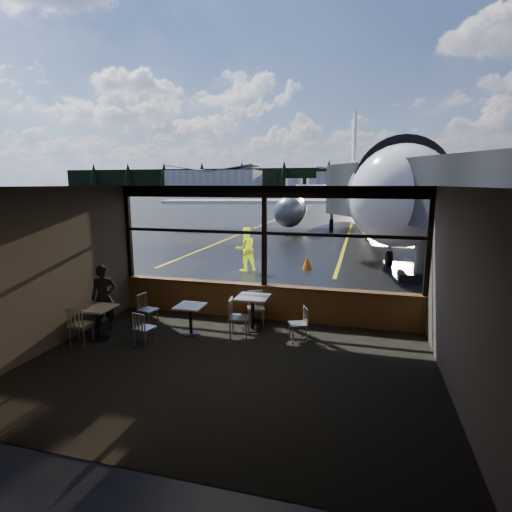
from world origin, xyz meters
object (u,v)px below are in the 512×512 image
at_px(cafe_table_mid, 191,320).
at_px(chair_near_n, 256,309).
at_px(jet_bridge, 396,216).
at_px(chair_left_s, 81,325).
at_px(airliner, 367,154).
at_px(cone_nose, 307,263).
at_px(chair_near_e, 298,324).
at_px(chair_mid_w, 148,310).
at_px(passenger, 104,298).
at_px(chair_mid_s, 145,328).
at_px(cafe_table_near, 253,313).
at_px(cafe_table_left, 98,323).
at_px(ground_crew, 246,249).
at_px(chair_near_w, 239,318).

height_order(cafe_table_mid, chair_near_n, chair_near_n).
xyz_separation_m(jet_bridge, chair_left_s, (-7.16, -8.21, -1.94)).
distance_m(airliner, cone_nose, 15.17).
distance_m(chair_near_e, chair_left_s, 4.88).
bearing_deg(chair_near_e, chair_mid_w, 65.48).
bearing_deg(passenger, chair_mid_s, -57.09).
relative_size(cafe_table_near, cafe_table_mid, 1.18).
distance_m(airliner, jet_bridge, 15.46).
distance_m(cafe_table_near, chair_left_s, 3.94).
bearing_deg(passenger, cafe_table_mid, -27.04).
xyz_separation_m(airliner, chair_left_s, (-6.10, -23.28, -5.21)).
bearing_deg(cafe_table_near, chair_near_n, 89.68).
xyz_separation_m(chair_mid_w, passenger, (-0.93, -0.45, 0.38)).
bearing_deg(cafe_table_left, jet_bridge, 48.67).
xyz_separation_m(chair_near_n, chair_mid_w, (-2.61, -0.76, -0.02)).
distance_m(passenger, ground_crew, 7.50).
bearing_deg(chair_near_n, airliner, -118.16).
xyz_separation_m(cafe_table_left, chair_mid_s, (1.22, -0.04, 0.01)).
relative_size(cafe_table_near, chair_mid_w, 1.01).
distance_m(chair_near_n, ground_crew, 6.51).
bearing_deg(cone_nose, chair_near_w, -93.41).
bearing_deg(chair_left_s, cafe_table_mid, 23.71).
xyz_separation_m(cafe_table_left, ground_crew, (1.18, 7.99, 0.51)).
xyz_separation_m(cafe_table_near, cafe_table_left, (-3.27, -1.53, -0.03)).
bearing_deg(cafe_table_near, chair_near_e, -19.94).
relative_size(cafe_table_left, passenger, 0.48).
height_order(passenger, ground_crew, ground_crew).
bearing_deg(cafe_table_mid, cafe_table_left, -156.16).
relative_size(chair_mid_s, ground_crew, 0.44).
distance_m(cafe_table_near, chair_mid_w, 2.64).
height_order(chair_near_e, chair_mid_s, same).
bearing_deg(chair_left_s, airliner, 70.60).
height_order(chair_near_w, ground_crew, ground_crew).
bearing_deg(jet_bridge, cafe_table_mid, -125.46).
bearing_deg(cafe_table_mid, chair_mid_w, 169.75).
bearing_deg(cafe_table_near, passenger, -165.79).
bearing_deg(cafe_table_mid, chair_mid_s, -128.20).
xyz_separation_m(jet_bridge, chair_near_w, (-3.83, -6.97, -1.89)).
xyz_separation_m(chair_near_e, chair_mid_w, (-3.79, -0.02, 0.02)).
xyz_separation_m(cafe_table_left, passenger, (-0.26, 0.63, 0.41)).
bearing_deg(chair_near_w, ground_crew, -172.55).
bearing_deg(cafe_table_mid, chair_left_s, -151.57).
relative_size(airliner, cafe_table_left, 47.51).
bearing_deg(chair_mid_w, chair_mid_s, 36.18).
xyz_separation_m(cafe_table_mid, chair_mid_s, (-0.70, -0.89, 0.04)).
bearing_deg(chair_near_e, cafe_table_near, 45.30).
height_order(chair_near_n, chair_mid_s, chair_near_n).
xyz_separation_m(chair_near_n, chair_left_s, (-3.49, -2.14, -0.00)).
height_order(airliner, ground_crew, airliner).
height_order(chair_mid_s, chair_left_s, chair_left_s).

